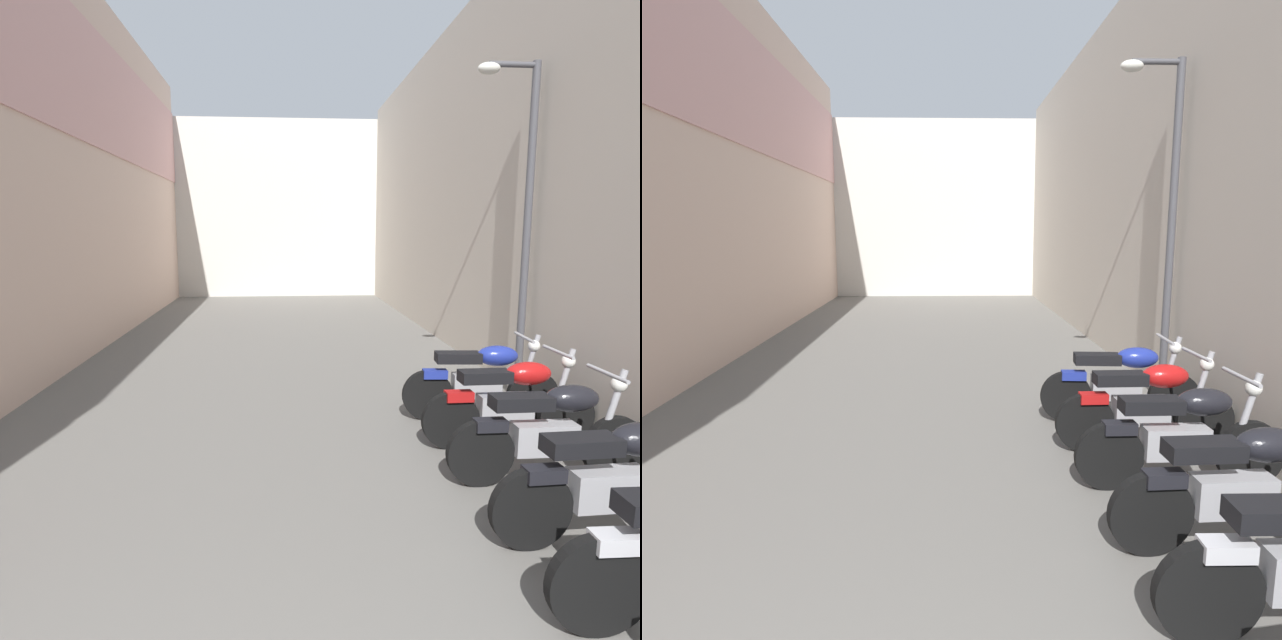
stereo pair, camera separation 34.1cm
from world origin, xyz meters
TOP-DOWN VIEW (x-y plane):
  - ground_plane at (0.00, 7.22)m, footprint 34.43×34.43m
  - building_left at (-3.53, 9.18)m, footprint 0.45×18.43m
  - building_right at (3.53, 9.21)m, footprint 0.45×18.43m
  - building_far_end at (0.00, 19.43)m, footprint 9.67×2.00m
  - motorcycle_fourth at (2.39, 3.46)m, footprint 1.85×0.58m
  - motorcycle_fifth at (2.39, 4.40)m, footprint 1.85×0.58m
  - motorcycle_sixth at (2.39, 5.23)m, footprint 1.85×0.58m
  - motorcycle_seventh at (2.39, 6.05)m, footprint 1.85×0.58m
  - street_lamp at (3.09, 6.79)m, footprint 0.79×0.18m

SIDE VIEW (x-z plane):
  - ground_plane at x=0.00m, z-range 0.00..0.00m
  - motorcycle_fourth at x=2.39m, z-range -0.02..1.02m
  - motorcycle_fifth at x=2.39m, z-range -0.02..1.02m
  - motorcycle_sixth at x=2.39m, z-range -0.02..1.02m
  - motorcycle_seventh at x=2.39m, z-range -0.02..1.02m
  - street_lamp at x=3.09m, z-range 0.39..4.66m
  - building_far_end at x=0.00m, z-range 0.00..5.83m
  - building_right at x=3.53m, z-range 0.00..6.11m
  - building_left at x=-3.53m, z-range 0.03..6.74m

